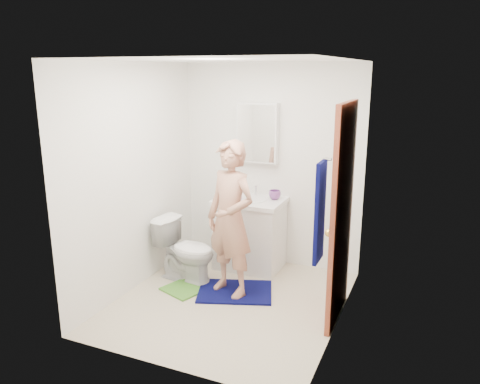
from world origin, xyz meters
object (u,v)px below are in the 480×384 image
Objects in this scene: towel at (320,212)px; soap_dispenser at (237,191)px; vanity_cabinet at (250,235)px; toilet at (186,250)px; toothbrush_cup at (275,195)px; man at (231,219)px; medicine_cabinet at (258,133)px.

towel reaches higher than soap_dispenser.
towel is at bearing -51.53° from vanity_cabinet.
soap_dispenser is (-1.32, 1.41, -0.30)m from towel.
towel is 2.11m from toilet.
vanity_cabinet is 1.00× the size of towel.
toothbrush_cup is at bearing 20.57° from vanity_cabinet.
towel is 1.13× the size of toilet.
toilet is 0.89m from soap_dispenser.
man reaches higher than toilet.
toilet is 0.44× the size of man.
vanity_cabinet is at bearing -90.00° from medicine_cabinet.
toothbrush_cup is at bearing 22.75° from soap_dispenser.
man is (0.09, -0.97, -0.77)m from medicine_cabinet.
soap_dispenser reaches higher than vanity_cabinet.
medicine_cabinet is at bearing 155.28° from toothbrush_cup.
man is at bearing -94.14° from toilet.
towel is 1.86m from toothbrush_cup.
vanity_cabinet is 0.49× the size of man.
toilet is at bearing -121.87° from medicine_cabinet.
man is (0.61, -0.13, 0.48)m from toilet.
towel is (1.18, -1.48, 0.85)m from vanity_cabinet.
towel is 5.85× the size of toothbrush_cup.
medicine_cabinet is at bearing 90.00° from vanity_cabinet.
man is (0.23, -0.67, -0.12)m from soap_dispenser.
vanity_cabinet is 5.85× the size of toothbrush_cup.
medicine_cabinet is at bearing -24.34° from toilet.
toilet is at bearing -172.14° from man.
medicine_cabinet is 0.43× the size of man.
toilet is 3.56× the size of soap_dispenser.
medicine_cabinet is 0.99× the size of toilet.
towel is at bearing -60.14° from toothbrush_cup.
medicine_cabinet reaches higher than vanity_cabinet.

